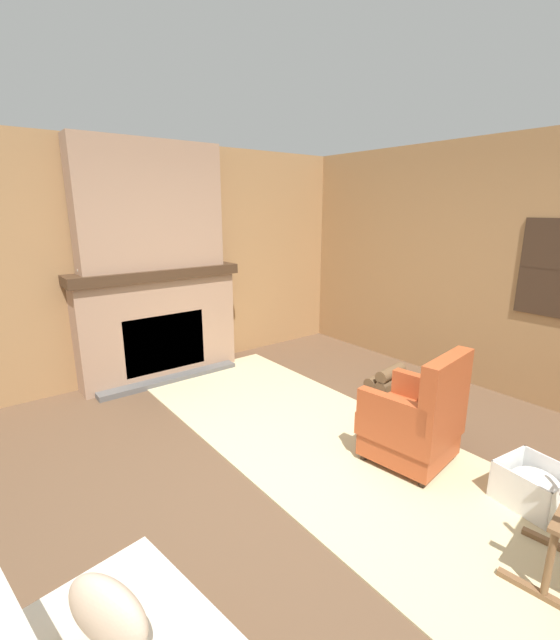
{
  "coord_description": "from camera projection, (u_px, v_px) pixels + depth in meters",
  "views": [
    {
      "loc": [
        2.11,
        -1.81,
        1.95
      ],
      "look_at": [
        -1.03,
        0.62,
        0.9
      ],
      "focal_mm": 24.0,
      "sensor_mm": 36.0,
      "label": 1
    }
  ],
  "objects": [
    {
      "name": "wood_panel_wall_left",
      "position": [
        148.0,
        263.0,
        4.92
      ],
      "size": [
        0.06,
        5.98,
        2.66
      ],
      "color": "#9E7247",
      "rests_on": "ground"
    },
    {
      "name": "decorative_plate_on_mantel",
      "position": [
        141.0,
        257.0,
        4.72
      ],
      "size": [
        0.07,
        0.27,
        0.27
      ],
      "color": "#336093",
      "rests_on": "fireplace_hearth"
    },
    {
      "name": "oil_lamp_vase",
      "position": [
        81.0,
        265.0,
        4.34
      ],
      "size": [
        0.1,
        0.1,
        0.27
      ],
      "color": "silver",
      "rests_on": "fireplace_hearth"
    },
    {
      "name": "wood_panel_wall_back",
      "position": [
        502.0,
        269.0,
        4.44
      ],
      "size": [
        5.98,
        0.09,
        2.66
      ],
      "color": "#9E7247",
      "rests_on": "ground"
    },
    {
      "name": "ground_plane",
      "position": [
        299.0,
        477.0,
        3.18
      ],
      "size": [
        14.0,
        14.0,
        0.0
      ],
      "primitive_type": "plane",
      "color": "brown"
    },
    {
      "name": "storage_case",
      "position": [
        203.0,
        258.0,
        5.16
      ],
      "size": [
        0.17,
        0.24,
        0.14
      ],
      "color": "brown",
      "rests_on": "fireplace_hearth"
    },
    {
      "name": "firewood_stack",
      "position": [
        390.0,
        380.0,
        4.72
      ],
      "size": [
        0.47,
        0.47,
        0.25
      ],
      "rotation": [
        0.0,
        0.0,
        0.14
      ],
      "color": "brown",
      "rests_on": "ground"
    },
    {
      "name": "fireplace_hearth",
      "position": [
        159.0,
        324.0,
        4.95
      ],
      "size": [
        0.53,
        1.92,
        1.28
      ],
      "color": "#9E7A60",
      "rests_on": "ground"
    },
    {
      "name": "armchair",
      "position": [
        415.0,
        422.0,
        3.29
      ],
      "size": [
        0.7,
        0.69,
        0.93
      ],
      "rotation": [
        0.0,
        0.0,
        3.29
      ],
      "color": "#A84723",
      "rests_on": "ground"
    },
    {
      "name": "laundry_basket",
      "position": [
        534.0,
        486.0,
        2.87
      ],
      "size": [
        0.45,
        0.44,
        0.28
      ],
      "rotation": [
        0.0,
        0.0,
        -0.13
      ],
      "color": "white",
      "rests_on": "ground"
    },
    {
      "name": "area_rug",
      "position": [
        324.0,
        441.0,
        3.67
      ],
      "size": [
        4.41,
        1.62,
        0.01
      ],
      "color": "#C6B789",
      "rests_on": "ground"
    },
    {
      "name": "chimney_breast",
      "position": [
        150.0,
        206.0,
        4.62
      ],
      "size": [
        0.28,
        1.6,
        1.36
      ],
      "color": "#9E7A60",
      "rests_on": "fireplace_hearth"
    }
  ]
}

